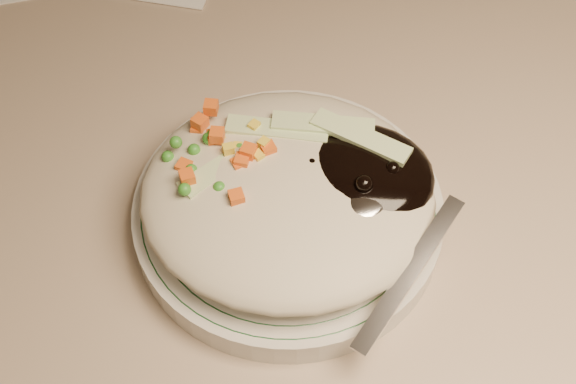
{
  "coord_description": "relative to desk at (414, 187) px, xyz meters",
  "views": [
    {
      "loc": [
        -0.09,
        0.89,
        1.2
      ],
      "look_at": [
        -0.11,
        1.19,
        0.78
      ],
      "focal_mm": 50.0,
      "sensor_mm": 36.0,
      "label": 1
    }
  ],
  "objects": [
    {
      "name": "meal",
      "position": [
        -0.11,
        -0.19,
        0.24
      ],
      "size": [
        0.21,
        0.19,
        0.05
      ],
      "color": "#B1A88F",
      "rests_on": "plate"
    },
    {
      "name": "plate",
      "position": [
        -0.11,
        -0.19,
        0.21
      ],
      "size": [
        0.21,
        0.21,
        0.02
      ],
      "primitive_type": "cylinder",
      "color": "silver",
      "rests_on": "desk"
    },
    {
      "name": "desk",
      "position": [
        0.0,
        0.0,
        0.0
      ],
      "size": [
        1.4,
        0.7,
        0.74
      ],
      "color": "gray",
      "rests_on": "ground"
    },
    {
      "name": "plate_rim",
      "position": [
        -0.11,
        -0.19,
        0.22
      ],
      "size": [
        0.2,
        0.2,
        0.0
      ],
      "color": "#144723",
      "rests_on": "plate"
    }
  ]
}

